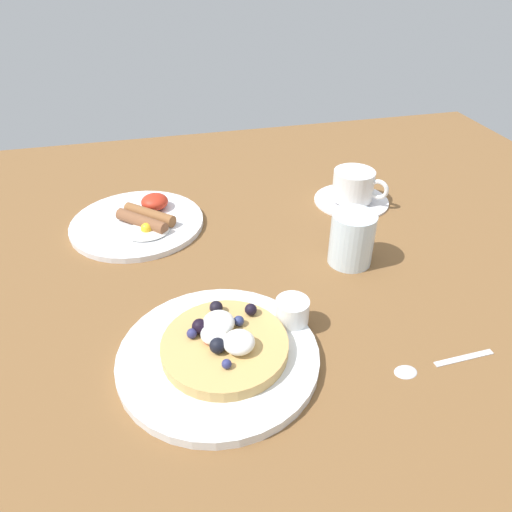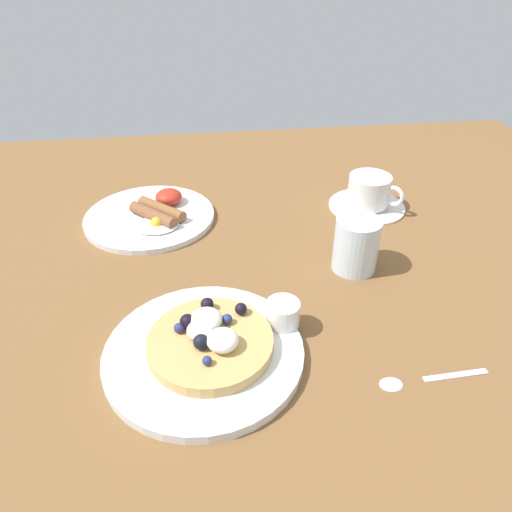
# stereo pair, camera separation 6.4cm
# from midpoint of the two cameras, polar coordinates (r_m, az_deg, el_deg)

# --- Properties ---
(ground_plane) EXTENTS (1.58, 1.25, 0.03)m
(ground_plane) POSITION_cam_midpoint_polar(r_m,az_deg,el_deg) (0.74, -5.18, -3.66)
(ground_plane) COLOR brown
(pancake_plate) EXTENTS (0.25, 0.25, 0.01)m
(pancake_plate) POSITION_cam_midpoint_polar(r_m,az_deg,el_deg) (0.60, -7.62, -11.96)
(pancake_plate) COLOR white
(pancake_plate) RESTS_ON ground_plane
(pancake_with_berries) EXTENTS (0.16, 0.16, 0.04)m
(pancake_with_berries) POSITION_cam_midpoint_polar(r_m,az_deg,el_deg) (0.59, -6.95, -10.37)
(pancake_with_berries) COLOR tan
(pancake_with_berries) RESTS_ON pancake_plate
(syrup_ramekin) EXTENTS (0.04, 0.04, 0.03)m
(syrup_ramekin) POSITION_cam_midpoint_polar(r_m,az_deg,el_deg) (0.62, 1.42, -6.66)
(syrup_ramekin) COLOR white
(syrup_ramekin) RESTS_ON pancake_plate
(breakfast_plate) EXTENTS (0.23, 0.23, 0.01)m
(breakfast_plate) POSITION_cam_midpoint_polar(r_m,az_deg,el_deg) (0.88, -16.05, 3.72)
(breakfast_plate) COLOR white
(breakfast_plate) RESTS_ON ground_plane
(fried_breakfast) EXTENTS (0.10, 0.14, 0.03)m
(fried_breakfast) POSITION_cam_midpoint_polar(r_m,az_deg,el_deg) (0.87, -14.76, 4.76)
(fried_breakfast) COLOR brown
(fried_breakfast) RESTS_ON breakfast_plate
(coffee_saucer) EXTENTS (0.14, 0.14, 0.01)m
(coffee_saucer) POSITION_cam_midpoint_polar(r_m,az_deg,el_deg) (0.94, 9.46, 6.61)
(coffee_saucer) COLOR white
(coffee_saucer) RESTS_ON ground_plane
(coffee_cup) EXTENTS (0.09, 0.09, 0.06)m
(coffee_cup) POSITION_cam_midpoint_polar(r_m,az_deg,el_deg) (0.93, 9.75, 8.39)
(coffee_cup) COLOR white
(coffee_cup) RESTS_ON coffee_saucer
(teaspoon) EXTENTS (0.14, 0.02, 0.01)m
(teaspoon) POSITION_cam_midpoint_polar(r_m,az_deg,el_deg) (0.62, 16.92, -12.62)
(teaspoon) COLOR silver
(teaspoon) RESTS_ON ground_plane
(water_glass) EXTENTS (0.07, 0.07, 0.09)m
(water_glass) POSITION_cam_midpoint_polar(r_m,az_deg,el_deg) (0.75, 8.91, 2.16)
(water_glass) COLOR silver
(water_glass) RESTS_ON ground_plane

